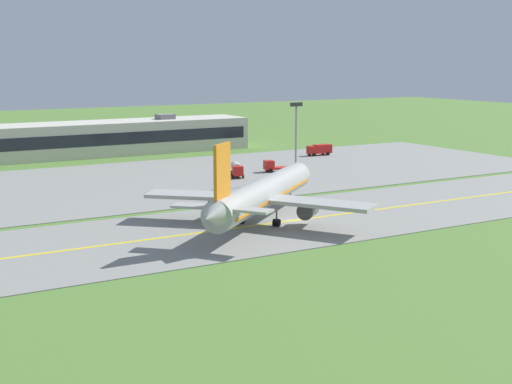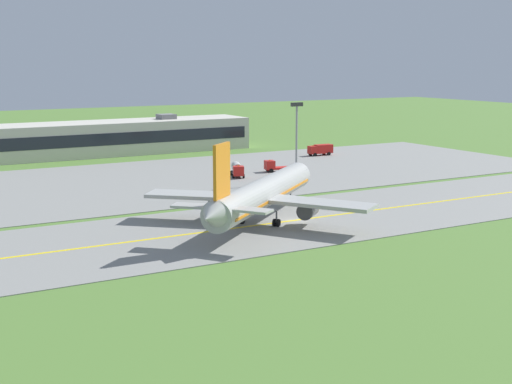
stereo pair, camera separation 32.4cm
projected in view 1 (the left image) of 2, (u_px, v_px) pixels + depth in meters
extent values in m
plane|color=#517A33|center=(292.00, 221.00, 102.67)|extent=(500.00, 500.00, 0.00)
cube|color=gray|center=(292.00, 221.00, 102.67)|extent=(240.00, 28.00, 0.10)
cube|color=gray|center=(218.00, 175.00, 143.31)|extent=(140.00, 52.00, 0.10)
cube|color=yellow|center=(292.00, 221.00, 102.66)|extent=(220.00, 0.60, 0.01)
cylinder|color=#ADADA8|center=(263.00, 193.00, 101.26)|extent=(28.54, 25.01, 4.00)
cone|color=#ADADA8|center=(300.00, 174.00, 118.14)|extent=(4.44, 4.58, 3.80)
cone|color=#ADADA8|center=(211.00, 217.00, 84.13)|extent=(4.64, 4.66, 3.40)
cube|color=orange|center=(263.00, 196.00, 101.35)|extent=(26.52, 23.32, 0.36)
cube|color=#1E232D|center=(296.00, 171.00, 115.98)|extent=(3.57, 3.76, 0.70)
cube|color=#ADADA8|center=(201.00, 195.00, 102.10)|extent=(14.38, 13.57, 0.50)
cylinder|color=#47474C|center=(219.00, 203.00, 103.55)|extent=(4.08, 3.95, 2.30)
cylinder|color=black|center=(224.00, 201.00, 105.04)|extent=(1.55, 1.76, 2.10)
cube|color=#ADADA8|center=(319.00, 203.00, 96.52)|extent=(12.06, 15.25, 0.50)
cylinder|color=#47474C|center=(308.00, 210.00, 99.28)|extent=(4.08, 3.95, 2.30)
cylinder|color=black|center=(311.00, 207.00, 100.77)|extent=(1.55, 1.76, 2.10)
cube|color=orange|center=(222.00, 171.00, 86.41)|extent=(3.62, 3.15, 6.50)
cube|color=#ADADA8|center=(197.00, 206.00, 88.07)|extent=(5.99, 5.88, 0.30)
cube|color=#ADADA8|center=(247.00, 210.00, 85.97)|extent=(5.36, 6.31, 0.30)
cylinder|color=slate|center=(290.00, 196.00, 113.83)|extent=(0.24, 0.24, 1.65)
cylinder|color=black|center=(290.00, 202.00, 113.97)|extent=(1.07, 0.98, 1.10)
cylinder|color=slate|center=(241.00, 214.00, 100.77)|extent=(0.24, 0.24, 1.65)
cylinder|color=black|center=(239.00, 220.00, 101.01)|extent=(1.07, 0.98, 1.10)
cylinder|color=black|center=(243.00, 220.00, 100.83)|extent=(1.07, 0.98, 1.10)
cylinder|color=slate|center=(277.00, 217.00, 99.06)|extent=(0.24, 0.24, 1.65)
cylinder|color=black|center=(275.00, 223.00, 99.30)|extent=(1.07, 0.98, 1.10)
cylinder|color=black|center=(278.00, 223.00, 99.12)|extent=(1.07, 0.98, 1.10)
cube|color=red|center=(269.00, 165.00, 146.58)|extent=(2.18, 2.34, 1.80)
cube|color=#1E232D|center=(265.00, 164.00, 146.30)|extent=(0.51, 1.82, 0.81)
cube|color=red|center=(284.00, 168.00, 147.68)|extent=(4.94, 3.03, 0.40)
cylinder|color=orange|center=(269.00, 160.00, 146.41)|extent=(0.20, 0.20, 0.18)
cylinder|color=black|center=(271.00, 171.00, 145.84)|extent=(0.94, 0.48, 0.90)
cylinder|color=black|center=(267.00, 170.00, 147.71)|extent=(0.94, 0.48, 0.90)
cylinder|color=black|center=(290.00, 170.00, 147.04)|extent=(0.94, 0.48, 0.90)
cylinder|color=black|center=(286.00, 169.00, 149.01)|extent=(0.94, 0.48, 0.90)
cube|color=red|center=(312.00, 150.00, 170.90)|extent=(1.85, 2.05, 1.80)
cube|color=#1E232D|center=(309.00, 149.00, 170.48)|extent=(0.17, 1.84, 0.81)
cube|color=red|center=(322.00, 149.00, 172.31)|extent=(4.25, 2.21, 2.00)
cylinder|color=orange|center=(312.00, 146.00, 170.72)|extent=(0.20, 0.20, 0.18)
cylinder|color=black|center=(314.00, 155.00, 170.23)|extent=(0.91, 0.32, 0.90)
cylinder|color=black|center=(309.00, 154.00, 171.95)|extent=(0.91, 0.32, 0.90)
cylinder|color=black|center=(328.00, 154.00, 172.01)|extent=(0.91, 0.32, 0.90)
cylinder|color=black|center=(323.00, 153.00, 173.82)|extent=(0.91, 0.32, 0.90)
cube|color=red|center=(238.00, 171.00, 138.92)|extent=(2.54, 2.43, 1.80)
cube|color=#1E232D|center=(238.00, 170.00, 138.12)|extent=(1.74, 0.82, 0.81)
cylinder|color=silver|center=(236.00, 167.00, 141.80)|extent=(3.29, 4.57, 1.80)
cube|color=#383838|center=(236.00, 173.00, 141.99)|extent=(3.56, 4.69, 0.24)
cylinder|color=orange|center=(238.00, 166.00, 138.74)|extent=(0.20, 0.20, 0.18)
cylinder|color=black|center=(243.00, 176.00, 139.24)|extent=(0.62, 0.95, 0.90)
cylinder|color=black|center=(233.00, 176.00, 138.98)|extent=(0.62, 0.95, 0.90)
cylinder|color=black|center=(241.00, 173.00, 142.99)|extent=(0.62, 0.95, 0.90)
cylinder|color=black|center=(230.00, 173.00, 142.72)|extent=(0.62, 0.95, 0.90)
cube|color=beige|center=(115.00, 137.00, 175.27)|extent=(65.96, 13.31, 7.79)
cube|color=#1E232D|center=(124.00, 138.00, 169.50)|extent=(63.32, 0.10, 2.81)
cube|color=slate|center=(165.00, 117.00, 181.01)|extent=(4.00, 4.00, 1.20)
cylinder|color=gray|center=(296.00, 145.00, 133.66)|extent=(0.36, 0.36, 14.00)
cube|color=#333333|center=(296.00, 104.00, 132.34)|extent=(2.40, 0.50, 0.70)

